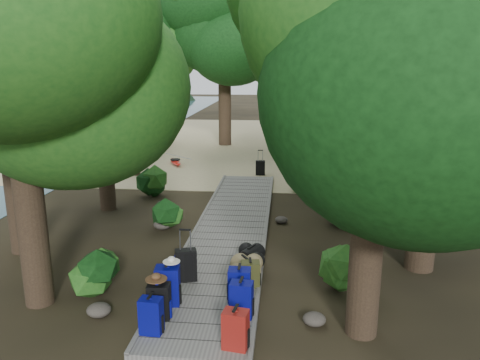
# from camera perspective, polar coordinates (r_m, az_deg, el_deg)

# --- Properties ---
(ground) EXTENTS (120.00, 120.00, 0.00)m
(ground) POSITION_cam_1_polar(r_m,az_deg,el_deg) (12.15, -1.58, -7.84)
(ground) COLOR #322A19
(ground) RESTS_ON ground
(sand_beach) EXTENTS (40.00, 22.00, 0.02)m
(sand_beach) POSITION_cam_1_polar(r_m,az_deg,el_deg) (27.60, 2.51, 4.58)
(sand_beach) COLOR tan
(sand_beach) RESTS_ON ground
(boardwalk) EXTENTS (2.00, 12.00, 0.12)m
(boardwalk) POSITION_cam_1_polar(r_m,az_deg,el_deg) (13.06, -1.04, -5.97)
(boardwalk) COLOR slate
(boardwalk) RESTS_ON ground
(backpack_left_a) EXTENTS (0.39, 0.28, 0.69)m
(backpack_left_a) POSITION_cam_1_polar(r_m,az_deg,el_deg) (8.23, -10.79, -15.75)
(backpack_left_a) COLOR #030C7D
(backpack_left_a) RESTS_ON boardwalk
(backpack_left_b) EXTENTS (0.40, 0.29, 0.72)m
(backpack_left_b) POSITION_cam_1_polar(r_m,az_deg,el_deg) (8.63, -9.84, -14.14)
(backpack_left_b) COLOR black
(backpack_left_b) RESTS_ON boardwalk
(backpack_left_c) EXTENTS (0.47, 0.36, 0.82)m
(backpack_left_c) POSITION_cam_1_polar(r_m,az_deg,el_deg) (9.03, -8.81, -12.36)
(backpack_left_c) COLOR #030C7D
(backpack_left_c) RESTS_ON boardwalk
(backpack_left_d) EXTENTS (0.42, 0.33, 0.59)m
(backpack_left_d) POSITION_cam_1_polar(r_m,az_deg,el_deg) (10.10, -6.79, -10.08)
(backpack_left_d) COLOR #030C7D
(backpack_left_d) RESTS_ON boardwalk
(backpack_right_a) EXTENTS (0.44, 0.34, 0.71)m
(backpack_right_a) POSITION_cam_1_polar(r_m,az_deg,el_deg) (7.73, -0.55, -17.54)
(backpack_right_a) COLOR maroon
(backpack_right_a) RESTS_ON boardwalk
(backpack_right_b) EXTENTS (0.42, 0.32, 0.72)m
(backpack_right_b) POSITION_cam_1_polar(r_m,az_deg,el_deg) (8.56, 0.17, -14.13)
(backpack_right_b) COLOR #030C7D
(backpack_right_b) RESTS_ON boardwalk
(backpack_right_c) EXTENTS (0.43, 0.31, 0.72)m
(backpack_right_c) POSITION_cam_1_polar(r_m,az_deg,el_deg) (9.06, -0.07, -12.48)
(backpack_right_c) COLOR #030C7D
(backpack_right_c) RESTS_ON boardwalk
(backpack_right_d) EXTENTS (0.41, 0.32, 0.58)m
(backpack_right_d) POSITION_cam_1_polar(r_m,az_deg,el_deg) (9.64, 1.26, -11.22)
(backpack_right_d) COLOR #383B1A
(backpack_right_d) RESTS_ON boardwalk
(duffel_right_khaki) EXTENTS (0.69, 0.76, 0.42)m
(duffel_right_khaki) POSITION_cam_1_polar(r_m,az_deg,el_deg) (10.05, 0.65, -10.63)
(duffel_right_khaki) COLOR olive
(duffel_right_khaki) RESTS_ON boardwalk
(duffel_right_black) EXTENTS (0.62, 0.72, 0.39)m
(duffel_right_black) POSITION_cam_1_polar(r_m,az_deg,el_deg) (10.70, 1.39, -9.15)
(duffel_right_black) COLOR black
(duffel_right_black) RESTS_ON boardwalk
(suitcase_on_boardwalk) EXTENTS (0.49, 0.36, 0.68)m
(suitcase_on_boardwalk) POSITION_cam_1_polar(r_m,az_deg,el_deg) (9.92, -6.60, -10.26)
(suitcase_on_boardwalk) COLOR black
(suitcase_on_boardwalk) RESTS_ON boardwalk
(lone_suitcase_on_sand) EXTENTS (0.40, 0.25, 0.60)m
(lone_suitcase_on_sand) POSITION_cam_1_polar(r_m,az_deg,el_deg) (19.41, 2.49, 1.49)
(lone_suitcase_on_sand) COLOR black
(lone_suitcase_on_sand) RESTS_ON sand_beach
(hat_brown) EXTENTS (0.39, 0.39, 0.12)m
(hat_brown) POSITION_cam_1_polar(r_m,az_deg,el_deg) (8.50, -10.19, -11.47)
(hat_brown) COLOR #51351E
(hat_brown) RESTS_ON backpack_left_b
(hat_white) EXTENTS (0.32, 0.32, 0.11)m
(hat_white) POSITION_cam_1_polar(r_m,az_deg,el_deg) (8.87, -8.36, -9.52)
(hat_white) COLOR silver
(hat_white) RESTS_ON backpack_left_c
(kayak) EXTENTS (1.96, 3.24, 0.32)m
(kayak) POSITION_cam_1_polar(r_m,az_deg,el_deg) (21.68, -7.89, 2.32)
(kayak) COLOR #AE140E
(kayak) RESTS_ON sand_beach
(sun_lounger) EXTENTS (1.00, 1.94, 0.60)m
(sun_lounger) POSITION_cam_1_polar(r_m,az_deg,el_deg) (22.34, 11.55, 2.88)
(sun_lounger) COLOR silver
(sun_lounger) RESTS_ON sand_beach
(tree_right_a) EXTENTS (4.65, 4.65, 7.75)m
(tree_right_a) POSITION_cam_1_polar(r_m,az_deg,el_deg) (7.53, 16.28, 8.57)
(tree_right_a) COLOR black
(tree_right_a) RESTS_ON ground
(tree_right_b) EXTENTS (5.10, 5.10, 9.10)m
(tree_right_b) POSITION_cam_1_polar(r_m,az_deg,el_deg) (10.64, 23.07, 13.10)
(tree_right_b) COLOR black
(tree_right_b) RESTS_ON ground
(tree_right_c) EXTENTS (4.86, 4.86, 8.41)m
(tree_right_c) POSITION_cam_1_polar(r_m,az_deg,el_deg) (13.07, 16.22, 12.09)
(tree_right_c) COLOR black
(tree_right_c) RESTS_ON ground
(tree_right_d) EXTENTS (5.55, 5.55, 10.18)m
(tree_right_d) POSITION_cam_1_polar(r_m,az_deg,el_deg) (15.50, 23.26, 15.03)
(tree_right_d) COLOR black
(tree_right_d) RESTS_ON ground
(tree_right_e) EXTENTS (4.61, 4.61, 8.30)m
(tree_right_e) POSITION_cam_1_polar(r_m,az_deg,el_deg) (18.19, 13.47, 12.47)
(tree_right_e) COLOR black
(tree_right_e) RESTS_ON ground
(tree_right_f) EXTENTS (5.79, 5.79, 10.33)m
(tree_right_f) POSITION_cam_1_polar(r_m,az_deg,el_deg) (20.93, 21.17, 14.87)
(tree_right_f) COLOR black
(tree_right_f) RESTS_ON ground
(tree_left_a) EXTENTS (4.61, 4.61, 7.69)m
(tree_left_a) POSITION_cam_1_polar(r_m,az_deg,el_deg) (9.15, -25.43, 8.45)
(tree_left_a) COLOR black
(tree_left_a) RESTS_ON ground
(tree_left_b) EXTENTS (4.95, 4.95, 8.90)m
(tree_left_b) POSITION_cam_1_polar(r_m,az_deg,el_deg) (12.11, -26.87, 12.22)
(tree_left_b) COLOR black
(tree_left_b) RESTS_ON ground
(tree_left_c) EXTENTS (4.09, 4.09, 7.11)m
(tree_left_c) POSITION_cam_1_polar(r_m,az_deg,el_deg) (14.93, -16.63, 9.72)
(tree_left_c) COLOR black
(tree_left_c) RESTS_ON ground
(tree_back_a) EXTENTS (5.86, 5.86, 10.15)m
(tree_back_a) POSITION_cam_1_polar(r_m,az_deg,el_deg) (26.48, -1.91, 15.19)
(tree_back_a) COLOR black
(tree_back_a) RESTS_ON ground
(tree_back_b) EXTENTS (5.96, 5.96, 10.65)m
(tree_back_b) POSITION_cam_1_polar(r_m,az_deg,el_deg) (26.94, 7.10, 15.61)
(tree_back_b) COLOR black
(tree_back_b) RESTS_ON ground
(tree_back_c) EXTENTS (4.36, 4.36, 7.85)m
(tree_back_c) POSITION_cam_1_polar(r_m,az_deg,el_deg) (27.58, 13.68, 12.38)
(tree_back_c) COLOR black
(tree_back_c) RESTS_ON ground
(tree_back_d) EXTENTS (4.94, 4.94, 8.24)m
(tree_back_d) POSITION_cam_1_polar(r_m,az_deg,el_deg) (27.00, -9.61, 12.96)
(tree_back_d) COLOR black
(tree_back_d) RESTS_ON ground
(palm_right_a) EXTENTS (4.34, 4.34, 7.40)m
(palm_right_a) POSITION_cam_1_polar(r_m,az_deg,el_deg) (17.72, 9.73, 11.15)
(palm_right_a) COLOR #16380F
(palm_right_a) RESTS_ON ground
(palm_right_b) EXTENTS (4.65, 4.65, 8.98)m
(palm_right_b) POSITION_cam_1_polar(r_m,az_deg,el_deg) (22.39, 16.36, 13.37)
(palm_right_b) COLOR #16380F
(palm_right_b) RESTS_ON ground
(palm_right_c) EXTENTS (4.97, 4.97, 7.90)m
(palm_right_c) POSITION_cam_1_polar(r_m,az_deg,el_deg) (23.97, 9.26, 12.46)
(palm_right_c) COLOR #16380F
(palm_right_c) RESTS_ON ground
(palm_left_a) EXTENTS (4.52, 4.52, 7.19)m
(palm_left_a) POSITION_cam_1_polar(r_m,az_deg,el_deg) (19.46, -13.82, 10.88)
(palm_left_a) COLOR #16380F
(palm_left_a) RESTS_ON ground
(rock_left_a) EXTENTS (0.45, 0.41, 0.25)m
(rock_left_a) POSITION_cam_1_polar(r_m,az_deg,el_deg) (9.28, -16.83, -14.92)
(rock_left_a) COLOR #4C473F
(rock_left_a) RESTS_ON ground
(rock_left_b) EXTENTS (0.31, 0.28, 0.17)m
(rock_left_b) POSITION_cam_1_polar(r_m,az_deg,el_deg) (10.76, -18.35, -11.10)
(rock_left_b) COLOR #4C473F
(rock_left_b) RESTS_ON ground
(rock_left_c) EXTENTS (0.50, 0.45, 0.27)m
(rock_left_c) POSITION_cam_1_polar(r_m,az_deg,el_deg) (13.34, -9.42, -5.37)
(rock_left_c) COLOR #4C473F
(rock_left_c) RESTS_ON ground
(rock_left_d) EXTENTS (0.26, 0.24, 0.14)m
(rock_left_d) POSITION_cam_1_polar(r_m,az_deg,el_deg) (15.57, -9.60, -2.80)
(rock_left_d) COLOR #4C473F
(rock_left_d) RESTS_ON ground
(rock_right_a) EXTENTS (0.41, 0.37, 0.23)m
(rock_right_a) POSITION_cam_1_polar(r_m,az_deg,el_deg) (8.75, 9.05, -16.41)
(rock_right_a) COLOR #4C473F
(rock_right_a) RESTS_ON ground
(rock_right_b) EXTENTS (0.49, 0.44, 0.27)m
(rock_right_b) POSITION_cam_1_polar(r_m,az_deg,el_deg) (11.24, 11.74, -9.26)
(rock_right_b) COLOR #4C473F
(rock_right_b) RESTS_ON ground
(rock_right_c) EXTENTS (0.37, 0.33, 0.20)m
(rock_right_c) POSITION_cam_1_polar(r_m,az_deg,el_deg) (13.71, 5.06, -4.86)
(rock_right_c) COLOR #4C473F
(rock_right_c) RESTS_ON ground
(shrub_left_a) EXTENTS (1.10, 1.10, 0.99)m
(shrub_left_a) POSITION_cam_1_polar(r_m,az_deg,el_deg) (9.98, -16.75, -10.42)
(shrub_left_a) COLOR #1C5118
(shrub_left_a) RESTS_ON ground
(shrub_left_b) EXTENTS (0.87, 0.87, 0.79)m
(shrub_left_b) POSITION_cam_1_polar(r_m,az_deg,el_deg) (13.21, -9.26, -4.38)
(shrub_left_b) COLOR #1C5118
(shrub_left_b) RESTS_ON ground
(shrub_left_c) EXTENTS (1.15, 1.15, 1.03)m
(shrub_left_c) POSITION_cam_1_polar(r_m,az_deg,el_deg) (16.48, -10.61, -0.30)
(shrub_left_c) COLOR #1C5118
(shrub_left_c) RESTS_ON ground
(shrub_right_a) EXTENTS (1.08, 1.08, 0.97)m
(shrub_right_a) POSITION_cam_1_polar(r_m,az_deg,el_deg) (9.98, 11.70, -10.15)
(shrub_right_a) COLOR #1C5118
(shrub_right_a) RESTS_ON ground
(shrub_right_b) EXTENTS (1.38, 1.38, 1.24)m
(shrub_right_b) POSITION_cam_1_polar(r_m,az_deg,el_deg) (13.75, 11.61, -2.77)
(shrub_right_b) COLOR #1C5118
(shrub_right_b) RESTS_ON ground
(shrub_right_c) EXTENTS (0.80, 0.80, 0.72)m
(shrub_right_c) POSITION_cam_1_polar(r_m,az_deg,el_deg) (17.16, 6.88, -0.13)
(shrub_right_c) COLOR #1C5118
(shrub_right_c) RESTS_ON ground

